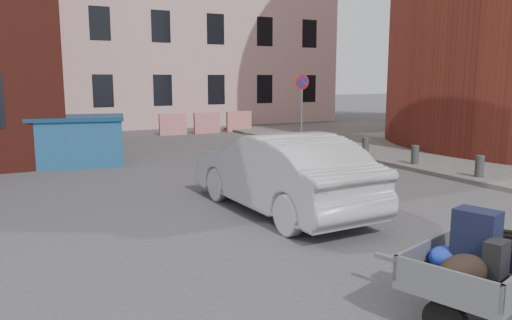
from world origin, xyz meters
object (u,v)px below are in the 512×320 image
trailer (477,265)px  silver_car (280,172)px  bicycle (472,139)px  dumpster (64,141)px

trailer → silver_car: (0.41, 4.86, 0.17)m
bicycle → silver_car: bearing=91.4°
silver_car → bicycle: 9.36m
silver_car → dumpster: bearing=-69.5°
silver_car → bicycle: silver_car is taller
dumpster → trailer: bearing=-65.2°
dumpster → bicycle: bearing=-9.1°
dumpster → silver_car: silver_car is taller
dumpster → bicycle: 12.95m
silver_car → bicycle: (8.94, 2.77, -0.14)m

